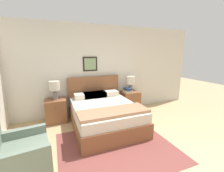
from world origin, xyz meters
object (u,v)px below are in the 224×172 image
nightstand_by_door (130,101)px  table_lamp_by_door (131,81)px  bed (104,113)px  armchair (19,157)px  nightstand_near_window (56,111)px  table_lamp_near_window (55,87)px

nightstand_by_door → table_lamp_by_door: table_lamp_by_door is taller
bed → armchair: bed is taller
nightstand_near_window → table_lamp_near_window: table_lamp_near_window is taller
table_lamp_near_window → bed: bearing=-32.8°
table_lamp_near_window → table_lamp_by_door: bearing=0.0°
table_lamp_by_door → armchair: bearing=-148.0°
nightstand_near_window → table_lamp_near_window: (0.01, 0.01, 0.63)m
nightstand_near_window → nightstand_by_door: size_ratio=1.00×
nightstand_near_window → table_lamp_by_door: bearing=0.3°
armchair → table_lamp_by_door: table_lamp_by_door is taller
nightstand_near_window → nightstand_by_door: bearing=0.0°
nightstand_near_window → table_lamp_near_window: size_ratio=1.27×
bed → nightstand_near_window: (-1.11, 0.69, -0.02)m
armchair → nightstand_by_door: 3.27m
bed → nightstand_near_window: bed is taller
nightstand_by_door → table_lamp_near_window: table_lamp_near_window is taller
bed → table_lamp_near_window: size_ratio=3.94×
armchair → table_lamp_near_window: (0.57, 1.74, 0.63)m
table_lamp_near_window → table_lamp_by_door: (2.21, 0.00, 0.00)m
armchair → nightstand_near_window: (0.56, 1.73, -0.00)m
nightstand_by_door → table_lamp_near_window: 2.29m
armchair → table_lamp_near_window: 1.94m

